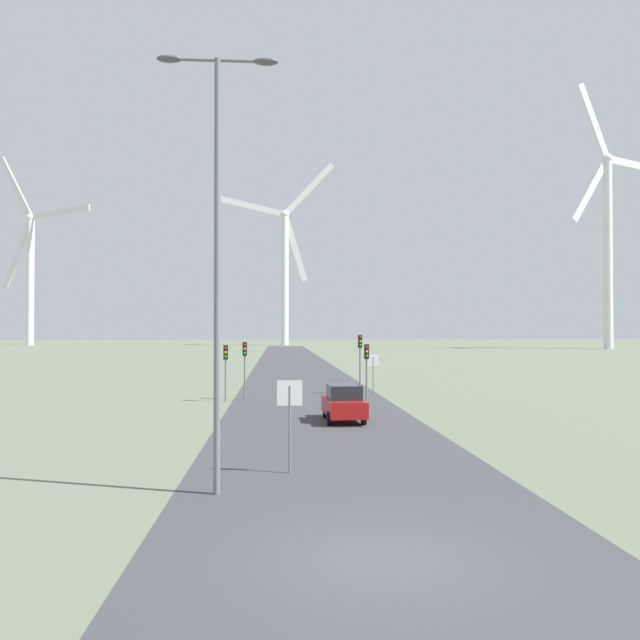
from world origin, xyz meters
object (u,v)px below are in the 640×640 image
stop_sign_far (373,367)px  traffic_light_post_near_left (226,360)px  wind_turbine_far_left (31,263)px  wind_turbine_left (285,262)px  wind_turbine_center (608,232)px  stop_sign_near (290,408)px  traffic_light_post_mid_right (360,351)px  traffic_light_post_mid_left (245,357)px  streetlamp (217,226)px  car_approaching (344,403)px  traffic_light_post_near_right (367,360)px

stop_sign_far → traffic_light_post_near_left: traffic_light_post_near_left is taller
wind_turbine_far_left → wind_turbine_left: bearing=-4.9°
wind_turbine_far_left → wind_turbine_left: 78.43m
wind_turbine_center → stop_sign_far: bearing=-125.4°
traffic_light_post_near_left → stop_sign_near: bearing=-79.6°
traffic_light_post_mid_right → wind_turbine_center: wind_turbine_center is taller
stop_sign_far → traffic_light_post_mid_left: traffic_light_post_mid_left is taller
stop_sign_far → traffic_light_post_mid_left: size_ratio=0.76×
traffic_light_post_mid_left → wind_turbine_far_left: wind_turbine_far_left is taller
streetlamp → traffic_light_post_mid_right: streetlamp is taller
traffic_light_post_mid_right → car_approaching: 13.39m
car_approaching → traffic_light_post_near_right: bearing=73.1°
traffic_light_post_mid_left → car_approaching: 11.58m
traffic_light_post_mid_left → traffic_light_post_mid_right: (7.99, 2.92, 0.31)m
stop_sign_near → traffic_light_post_near_right: traffic_light_post_near_right is taller
wind_turbine_far_left → wind_turbine_center: 164.62m
stop_sign_far → wind_turbine_far_left: wind_turbine_far_left is taller
traffic_light_post_near_left → stop_sign_far: bearing=18.4°
traffic_light_post_near_right → stop_sign_near: bearing=-105.5°
stop_sign_near → traffic_light_post_mid_left: bearing=96.8°
stop_sign_far → wind_turbine_left: size_ratio=0.05×
traffic_light_post_near_left → wind_turbine_far_left: 174.45m
stop_sign_far → traffic_light_post_mid_right: size_ratio=0.68×
car_approaching → wind_turbine_far_left: bearing=115.5°
wind_turbine_center → streetlamp: bearing=-122.4°
traffic_light_post_mid_left → car_approaching: bearing=-61.5°
wind_turbine_far_left → traffic_light_post_near_right: bearing=-62.8°
wind_turbine_far_left → stop_sign_near: bearing=-66.7°
stop_sign_near → traffic_light_post_near_left: 20.43m
streetlamp → wind_turbine_far_left: wind_turbine_far_left is taller
stop_sign_near → traffic_light_post_mid_right: size_ratio=0.70×
traffic_light_post_mid_left → wind_turbine_left: 150.87m
car_approaching → stop_sign_near: bearing=-104.6°
wind_turbine_center → traffic_light_post_near_left: bearing=-128.0°
wind_turbine_center → wind_turbine_far_left: bearing=162.7°
traffic_light_post_mid_left → traffic_light_post_near_right: bearing=-20.3°
traffic_light_post_mid_right → wind_turbine_far_left: 174.86m
traffic_light_post_mid_left → car_approaching: size_ratio=0.90×
traffic_light_post_mid_left → traffic_light_post_mid_right: bearing=20.1°
streetlamp → stop_sign_far: bearing=72.1°
car_approaching → stop_sign_far: bearing=74.6°
car_approaching → wind_turbine_far_left: size_ratio=0.07×
streetlamp → traffic_light_post_mid_left: (-0.48, 23.61, -4.67)m
streetlamp → wind_turbine_left: (3.82, 172.70, 18.02)m
car_approaching → wind_turbine_center: size_ratio=0.06×
traffic_light_post_near_left → traffic_light_post_mid_right: (9.14, 4.03, 0.44)m
wind_turbine_left → car_approaching: bearing=-89.6°
car_approaching → wind_turbine_center: (77.88, 117.04, 27.97)m
car_approaching → wind_turbine_left: bearing=90.4°
traffic_light_post_near_right → wind_turbine_center: wind_turbine_center is taller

